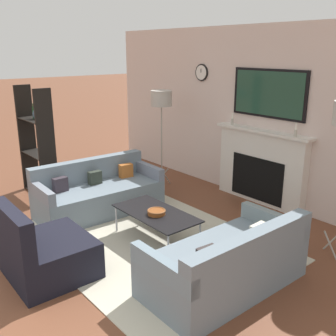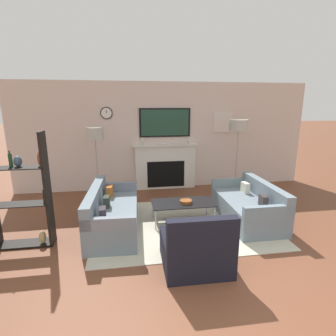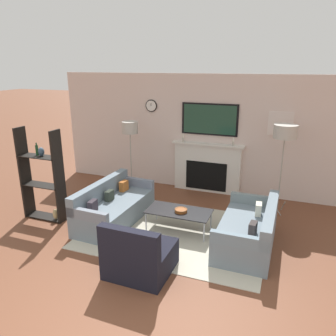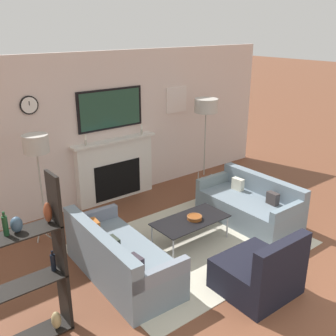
{
  "view_description": "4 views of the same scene",
  "coord_description": "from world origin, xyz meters",
  "px_view_note": "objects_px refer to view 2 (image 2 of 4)",
  "views": [
    {
      "loc": [
        3.58,
        -0.1,
        2.33
      ],
      "look_at": [
        -0.07,
        2.94,
        0.89
      ],
      "focal_mm": 42.0,
      "sensor_mm": 36.0,
      "label": 1
    },
    {
      "loc": [
        -0.96,
        -1.78,
        2.16
      ],
      "look_at": [
        -0.23,
        2.91,
        1.0
      ],
      "focal_mm": 28.0,
      "sensor_mm": 36.0,
      "label": 2
    },
    {
      "loc": [
        1.72,
        -2.4,
        2.89
      ],
      "look_at": [
        -0.34,
        3.06,
        1.04
      ],
      "focal_mm": 35.0,
      "sensor_mm": 36.0,
      "label": 3
    },
    {
      "loc": [
        -3.49,
        -1.2,
        3.12
      ],
      "look_at": [
        0.02,
        3.22,
        1.05
      ],
      "focal_mm": 42.0,
      "sensor_mm": 36.0,
      "label": 4
    }
  ],
  "objects_px": {
    "couch_left": "(112,214)",
    "decorative_bowl": "(186,201)",
    "couch_right": "(248,206)",
    "floor_lamp_left": "(95,135)",
    "armchair": "(196,249)",
    "shelf_unit": "(21,194)",
    "coffee_table": "(183,204)",
    "floor_lamp_right": "(239,126)"
  },
  "relations": [
    {
      "from": "couch_left",
      "to": "floor_lamp_right",
      "type": "height_order",
      "value": "floor_lamp_right"
    },
    {
      "from": "couch_right",
      "to": "shelf_unit",
      "type": "bearing_deg",
      "value": -174.83
    },
    {
      "from": "floor_lamp_left",
      "to": "floor_lamp_right",
      "type": "relative_size",
      "value": 0.93
    },
    {
      "from": "coffee_table",
      "to": "shelf_unit",
      "type": "height_order",
      "value": "shelf_unit"
    },
    {
      "from": "coffee_table",
      "to": "decorative_bowl",
      "type": "height_order",
      "value": "decorative_bowl"
    },
    {
      "from": "couch_left",
      "to": "coffee_table",
      "type": "height_order",
      "value": "couch_left"
    },
    {
      "from": "floor_lamp_left",
      "to": "shelf_unit",
      "type": "xyz_separation_m",
      "value": [
        -0.91,
        -1.86,
        -0.66
      ]
    },
    {
      "from": "shelf_unit",
      "to": "coffee_table",
      "type": "bearing_deg",
      "value": 9.38
    },
    {
      "from": "decorative_bowl",
      "to": "floor_lamp_left",
      "type": "distance_m",
      "value": 2.51
    },
    {
      "from": "floor_lamp_right",
      "to": "decorative_bowl",
      "type": "bearing_deg",
      "value": -137.18
    },
    {
      "from": "couch_right",
      "to": "floor_lamp_right",
      "type": "bearing_deg",
      "value": 76.1
    },
    {
      "from": "shelf_unit",
      "to": "decorative_bowl",
      "type": "bearing_deg",
      "value": 8.59
    },
    {
      "from": "armchair",
      "to": "decorative_bowl",
      "type": "distance_m",
      "value": 1.39
    },
    {
      "from": "couch_right",
      "to": "decorative_bowl",
      "type": "xyz_separation_m",
      "value": [
        -1.21,
        0.05,
        0.16
      ]
    },
    {
      "from": "floor_lamp_left",
      "to": "couch_left",
      "type": "bearing_deg",
      "value": -76.15
    },
    {
      "from": "armchair",
      "to": "coffee_table",
      "type": "xyz_separation_m",
      "value": [
        0.12,
        1.4,
        0.1
      ]
    },
    {
      "from": "couch_left",
      "to": "decorative_bowl",
      "type": "height_order",
      "value": "couch_left"
    },
    {
      "from": "decorative_bowl",
      "to": "shelf_unit",
      "type": "relative_size",
      "value": 0.13
    },
    {
      "from": "decorative_bowl",
      "to": "coffee_table",
      "type": "bearing_deg",
      "value": 149.39
    },
    {
      "from": "coffee_table",
      "to": "floor_lamp_left",
      "type": "xyz_separation_m",
      "value": [
        -1.67,
        1.44,
        1.14
      ]
    },
    {
      "from": "decorative_bowl",
      "to": "floor_lamp_left",
      "type": "bearing_deg",
      "value": 139.49
    },
    {
      "from": "couch_right",
      "to": "floor_lamp_right",
      "type": "distance_m",
      "value": 2.09
    },
    {
      "from": "coffee_table",
      "to": "shelf_unit",
      "type": "distance_m",
      "value": 2.66
    },
    {
      "from": "floor_lamp_left",
      "to": "shelf_unit",
      "type": "relative_size",
      "value": 0.94
    },
    {
      "from": "coffee_table",
      "to": "floor_lamp_left",
      "type": "relative_size",
      "value": 0.69
    },
    {
      "from": "couch_left",
      "to": "couch_right",
      "type": "distance_m",
      "value": 2.55
    },
    {
      "from": "armchair",
      "to": "floor_lamp_right",
      "type": "xyz_separation_m",
      "value": [
        1.75,
        2.84,
        1.38
      ]
    },
    {
      "from": "coffee_table",
      "to": "floor_lamp_right",
      "type": "relative_size",
      "value": 0.64
    },
    {
      "from": "couch_left",
      "to": "couch_right",
      "type": "relative_size",
      "value": 1.09
    },
    {
      "from": "floor_lamp_left",
      "to": "floor_lamp_right",
      "type": "height_order",
      "value": "floor_lamp_right"
    },
    {
      "from": "couch_left",
      "to": "floor_lamp_right",
      "type": "relative_size",
      "value": 1.02
    },
    {
      "from": "armchair",
      "to": "shelf_unit",
      "type": "distance_m",
      "value": 2.71
    },
    {
      "from": "decorative_bowl",
      "to": "shelf_unit",
      "type": "xyz_separation_m",
      "value": [
        -2.63,
        -0.4,
        0.42
      ]
    },
    {
      "from": "couch_left",
      "to": "decorative_bowl",
      "type": "distance_m",
      "value": 1.35
    },
    {
      "from": "armchair",
      "to": "floor_lamp_left",
      "type": "height_order",
      "value": "floor_lamp_left"
    },
    {
      "from": "armchair",
      "to": "decorative_bowl",
      "type": "xyz_separation_m",
      "value": [
        0.17,
        1.37,
        0.15
      ]
    },
    {
      "from": "couch_left",
      "to": "floor_lamp_left",
      "type": "height_order",
      "value": "floor_lamp_left"
    },
    {
      "from": "couch_left",
      "to": "coffee_table",
      "type": "bearing_deg",
      "value": 3.42
    },
    {
      "from": "couch_left",
      "to": "coffee_table",
      "type": "relative_size",
      "value": 1.6
    },
    {
      "from": "couch_right",
      "to": "armchair",
      "type": "relative_size",
      "value": 1.9
    },
    {
      "from": "floor_lamp_left",
      "to": "armchair",
      "type": "bearing_deg",
      "value": -61.38
    },
    {
      "from": "floor_lamp_left",
      "to": "coffee_table",
      "type": "bearing_deg",
      "value": -40.77
    }
  ]
}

